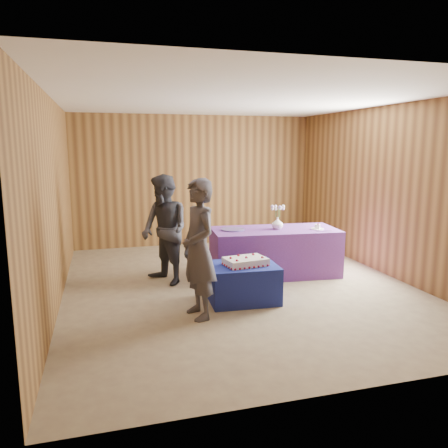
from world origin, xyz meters
name	(u,v)px	position (x,y,z in m)	size (l,w,h in m)	color
ground	(238,285)	(0.00, 0.00, 0.00)	(6.00, 6.00, 0.00)	gray
room_shell	(239,164)	(0.00, 0.00, 1.80)	(5.04, 6.04, 2.72)	brown
cake_table	(243,283)	(-0.13, -0.63, 0.25)	(0.90, 0.70, 0.50)	navy
serving_table	(274,252)	(0.74, 0.40, 0.38)	(2.00, 0.90, 0.75)	#6E3696
sheet_cake	(245,261)	(-0.10, -0.66, 0.55)	(0.61, 0.46, 0.13)	white
vase	(277,223)	(0.78, 0.39, 0.85)	(0.18, 0.18, 0.19)	white
flower_spray	(278,208)	(0.78, 0.39, 1.09)	(0.24, 0.24, 0.18)	#376629
platter	(233,229)	(0.07, 0.51, 0.76)	(0.38, 0.38, 0.02)	#55458B
plate	(317,229)	(1.39, 0.21, 0.76)	(0.21, 0.21, 0.01)	white
cake_slice	(317,226)	(1.39, 0.21, 0.80)	(0.10, 0.10, 0.09)	white
knife	(324,231)	(1.41, 0.03, 0.75)	(0.26, 0.02, 0.00)	#AEADB2
guest_left	(199,249)	(-0.82, -1.02, 0.85)	(0.62, 0.40, 1.69)	#3D3C47
guest_right	(165,230)	(-1.02, 0.41, 0.83)	(0.80, 0.63, 1.65)	#303139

